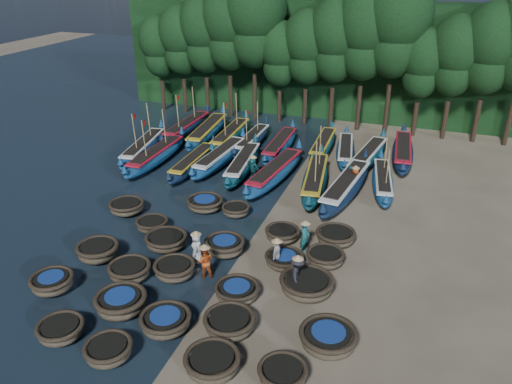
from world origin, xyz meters
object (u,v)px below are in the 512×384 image
(coracle_18, at_px, (284,259))
(coracle_19, at_px, (325,257))
(coracle_24, at_px, (336,236))
(long_boat_6, at_px, (315,179))
(coracle_10, at_px, (98,251))
(coracle_13, at_px, (237,291))
(fisherman_5, at_px, (253,166))
(coracle_7, at_px, (166,321))
(fisherman_1, at_px, (305,236))
(coracle_23, at_px, (282,234))
(long_boat_12, at_px, (252,140))
(coracle_20, at_px, (127,207))
(coracle_5, at_px, (52,282))
(long_boat_8, at_px, (383,181))
(coracle_22, at_px, (236,210))
(coracle_17, at_px, (225,246))
(long_boat_4, at_px, (243,164))
(fisherman_2, at_px, (205,260))
(fisherman_0, at_px, (197,246))
(long_boat_16, at_px, (368,156))
(fisherman_4, at_px, (277,253))
(coracle_11, at_px, (130,270))
(long_boat_2, at_px, (193,162))
(long_boat_15, at_px, (345,151))
(coracle_21, at_px, (205,203))
(long_boat_10, at_px, (208,131))
(long_boat_1, at_px, (156,155))
(fisherman_3, at_px, (297,274))
(coracle_12, at_px, (174,269))
(long_boat_17, at_px, (403,152))
(long_boat_3, at_px, (220,157))
(coracle_3, at_px, (212,362))
(long_boat_11, at_px, (231,135))
(coracle_4, at_px, (283,374))
(coracle_8, at_px, (229,323))
(coracle_6, at_px, (121,302))
(coracle_14, at_px, (307,284))
(long_boat_5, at_px, (275,172))
(long_boat_14, at_px, (323,145))
(long_boat_0, at_px, (144,147))

(coracle_18, xyz_separation_m, coracle_19, (1.82, 0.76, 0.05))
(coracle_24, height_order, long_boat_6, long_boat_6)
(coracle_10, height_order, coracle_13, coracle_10)
(coracle_13, relative_size, fisherman_5, 1.38)
(coracle_7, bearing_deg, fisherman_1, 62.80)
(coracle_23, bearing_deg, long_boat_12, 116.04)
(coracle_20, distance_m, long_boat_6, 11.77)
(coracle_5, relative_size, long_boat_8, 0.26)
(coracle_22, bearing_deg, long_boat_6, 56.91)
(coracle_23, bearing_deg, coracle_17, -137.05)
(long_boat_4, height_order, fisherman_2, fisherman_2)
(coracle_7, bearing_deg, coracle_10, 148.30)
(fisherman_0, xyz_separation_m, fisherman_2, (0.89, -0.99, 0.00))
(long_boat_16, xyz_separation_m, fisherman_4, (-2.30, -14.61, 0.28))
(coracle_11, height_order, long_boat_2, long_boat_2)
(coracle_11, height_order, long_boat_15, long_boat_15)
(coracle_21, height_order, long_boat_4, long_boat_4)
(coracle_21, distance_m, long_boat_8, 11.43)
(long_boat_2, distance_m, long_boat_10, 6.35)
(long_boat_1, bearing_deg, long_boat_12, 45.05)
(fisherman_3, bearing_deg, long_boat_16, -15.13)
(coracle_18, xyz_separation_m, long_boat_1, (-12.28, 9.60, 0.21))
(coracle_12, distance_m, coracle_20, 7.29)
(coracle_22, relative_size, long_boat_12, 0.25)
(coracle_19, bearing_deg, long_boat_17, 80.91)
(long_boat_3, relative_size, fisherman_0, 4.74)
(coracle_17, height_order, long_boat_6, long_boat_6)
(coracle_11, xyz_separation_m, fisherman_1, (7.03, 4.84, 0.50))
(long_boat_1, xyz_separation_m, long_boat_10, (1.32, 5.94, 0.04))
(long_boat_16, bearing_deg, coracle_18, -89.34)
(coracle_23, bearing_deg, long_boat_17, 70.00)
(long_boat_10, relative_size, fisherman_1, 4.84)
(coracle_13, bearing_deg, coracle_11, -176.99)
(coracle_3, bearing_deg, long_boat_11, 110.19)
(long_boat_17, bearing_deg, long_boat_8, -102.04)
(coracle_4, relative_size, coracle_8, 0.93)
(long_boat_6, bearing_deg, long_boat_1, 170.60)
(coracle_11, bearing_deg, coracle_20, 123.50)
(coracle_6, relative_size, coracle_14, 0.98)
(long_boat_8, bearing_deg, long_boat_5, -179.67)
(long_boat_3, height_order, long_boat_16, long_boat_16)
(long_boat_14, height_order, long_boat_15, long_boat_14)
(coracle_8, relative_size, long_boat_4, 0.28)
(long_boat_0, distance_m, long_boat_4, 8.07)
(coracle_18, relative_size, fisherman_5, 1.28)
(long_boat_2, height_order, fisherman_3, fisherman_3)
(fisherman_1, bearing_deg, long_boat_1, 69.15)
(coracle_18, distance_m, coracle_23, 2.37)
(coracle_7, relative_size, fisherman_4, 1.18)
(coracle_13, distance_m, long_boat_2, 14.83)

